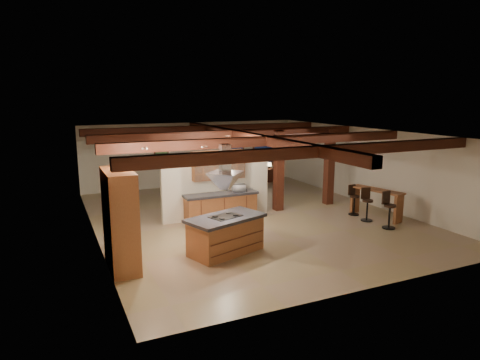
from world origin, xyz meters
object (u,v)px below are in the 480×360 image
object	(u,v)px
sofa	(247,177)
bar_counter	(376,198)
kitchen_island	(226,234)
dining_table	(209,193)

from	to	relation	value
sofa	bar_counter	world-z (taller)	bar_counter
kitchen_island	bar_counter	size ratio (longest dim) A/B	1.16
dining_table	bar_counter	world-z (taller)	bar_counter
bar_counter	sofa	bearing A→B (deg)	102.01
kitchen_island	sofa	xyz separation A→B (m)	(4.43, 8.06, -0.22)
sofa	bar_counter	xyz separation A→B (m)	(1.51, -7.11, 0.38)
kitchen_island	bar_counter	xyz separation A→B (m)	(5.94, 0.96, 0.16)
sofa	kitchen_island	bearing A→B (deg)	42.21
kitchen_island	sofa	size ratio (longest dim) A/B	1.14
dining_table	bar_counter	size ratio (longest dim) A/B	0.87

